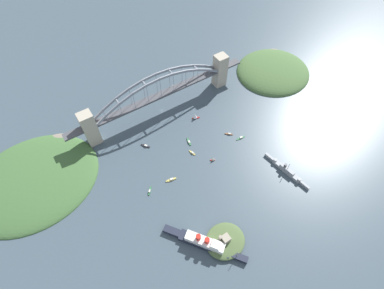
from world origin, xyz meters
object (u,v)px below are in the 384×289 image
(harbor_arch_bridge, at_px, (160,96))
(naval_cruiser, at_px, (286,170))
(seaplane_taxiing_near_bridge, at_px, (176,88))
(small_boat_6, at_px, (195,116))
(small_boat_3, at_px, (213,159))
(small_boat_2, at_px, (241,138))
(small_boat_4, at_px, (150,191))
(small_boat_5, at_px, (146,146))
(small_boat_1, at_px, (192,153))
(small_boat_7, at_px, (229,134))
(ocean_liner, at_px, (204,243))
(fort_island_mid_harbor, at_px, (225,241))
(small_boat_0, at_px, (171,180))
(small_boat_8, at_px, (189,142))

(harbor_arch_bridge, relative_size, naval_cruiser, 4.04)
(seaplane_taxiing_near_bridge, distance_m, small_boat_6, 65.03)
(small_boat_3, bearing_deg, small_boat_2, -170.61)
(small_boat_2, height_order, small_boat_3, small_boat_3)
(small_boat_4, bearing_deg, seaplane_taxiing_near_bridge, -131.17)
(small_boat_5, bearing_deg, small_boat_3, 132.89)
(small_boat_3, relative_size, small_boat_6, 0.66)
(small_boat_5, bearing_deg, small_boat_1, 136.75)
(harbor_arch_bridge, xyz_separation_m, small_boat_7, (-53.35, 86.54, -26.94))
(ocean_liner, relative_size, fort_island_mid_harbor, 1.86)
(small_boat_0, distance_m, small_boat_6, 101.75)
(fort_island_mid_harbor, xyz_separation_m, small_boat_2, (-99.13, -97.93, -3.17))
(naval_cruiser, distance_m, small_boat_2, 71.04)
(harbor_arch_bridge, distance_m, small_boat_8, 73.47)
(fort_island_mid_harbor, relative_size, small_boat_6, 4.12)
(seaplane_taxiing_near_bridge, relative_size, small_boat_8, 0.89)
(small_boat_1, relative_size, small_boat_5, 0.90)
(harbor_arch_bridge, bearing_deg, small_boat_8, 91.65)
(seaplane_taxiing_near_bridge, bearing_deg, small_boat_8, 68.67)
(seaplane_taxiing_near_bridge, distance_m, small_boat_8, 101.62)
(small_boat_0, relative_size, small_boat_5, 1.15)
(small_boat_3, height_order, small_boat_8, small_boat_3)
(small_boat_0, bearing_deg, fort_island_mid_harbor, 95.72)
(small_boat_7, bearing_deg, naval_cruiser, 105.67)
(small_boat_7, bearing_deg, small_boat_5, -22.92)
(fort_island_mid_harbor, distance_m, small_boat_2, 139.38)
(small_boat_4, bearing_deg, fort_island_mid_harbor, 111.82)
(small_boat_3, bearing_deg, small_boat_1, -55.58)
(harbor_arch_bridge, distance_m, small_boat_4, 130.23)
(fort_island_mid_harbor, distance_m, small_boat_0, 94.35)
(naval_cruiser, bearing_deg, ocean_liner, 8.10)
(small_boat_3, relative_size, small_boat_7, 0.78)
(naval_cruiser, xyz_separation_m, fort_island_mid_harbor, (113.29, 28.35, 0.84))
(naval_cruiser, distance_m, small_boat_6, 139.06)
(small_boat_3, bearing_deg, small_boat_8, -76.17)
(harbor_arch_bridge, relative_size, small_boat_1, 26.26)
(small_boat_8, bearing_deg, small_boat_7, 160.46)
(small_boat_1, xyz_separation_m, small_boat_5, (44.56, -41.92, 0.07))
(small_boat_5, bearing_deg, ocean_liner, 86.97)
(naval_cruiser, height_order, small_boat_3, naval_cruiser)
(seaplane_taxiing_near_bridge, xyz_separation_m, small_boat_2, (-23.57, 126.42, -1.58))
(small_boat_5, bearing_deg, small_boat_0, 92.35)
(ocean_liner, distance_m, small_boat_7, 149.75)
(small_boat_0, relative_size, small_boat_2, 1.01)
(seaplane_taxiing_near_bridge, bearing_deg, small_boat_4, 48.83)
(small_boat_3, height_order, small_boat_6, small_boat_6)
(small_boat_5, bearing_deg, fort_island_mid_harbor, 94.40)
(fort_island_mid_harbor, height_order, small_boat_5, fort_island_mid_harbor)
(ocean_liner, bearing_deg, small_boat_7, -137.04)
(fort_island_mid_harbor, xyz_separation_m, small_boat_7, (-89.98, -111.45, -3.05))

